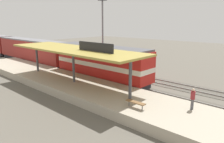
% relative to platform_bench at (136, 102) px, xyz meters
% --- Properties ---
extents(ground_plane, '(120.00, 120.00, 0.00)m').
position_rel_platform_bench_xyz_m(ground_plane, '(8.00, 9.64, -1.34)').
color(ground_plane, '#5B564C').
extents(track_near, '(3.20, 110.00, 0.16)m').
position_rel_platform_bench_xyz_m(track_near, '(6.00, 9.64, -1.31)').
color(track_near, '#4E4941').
rests_on(track_near, ground).
extents(track_far, '(3.20, 110.00, 0.16)m').
position_rel_platform_bench_xyz_m(track_far, '(10.60, 9.64, -1.31)').
color(track_far, '#4E4941').
rests_on(track_far, ground).
extents(platform, '(6.00, 44.00, 0.90)m').
position_rel_platform_bench_xyz_m(platform, '(1.40, 9.64, -0.89)').
color(platform, '#A89E89').
rests_on(platform, ground).
extents(station_canopy, '(5.20, 18.00, 4.70)m').
position_rel_platform_bench_xyz_m(station_canopy, '(1.40, 9.54, 3.19)').
color(station_canopy, '#47474C').
rests_on(station_canopy, platform).
extents(platform_bench, '(0.44, 1.70, 0.50)m').
position_rel_platform_bench_xyz_m(platform_bench, '(0.00, 0.00, 0.00)').
color(platform_bench, '#333338').
rests_on(platform_bench, platform).
extents(locomotive, '(2.93, 14.43, 4.44)m').
position_rel_platform_bench_xyz_m(locomotive, '(6.00, 9.94, 1.07)').
color(locomotive, '#28282D').
rests_on(locomotive, track_near).
extents(passenger_carriage_front, '(2.90, 20.00, 4.24)m').
position_rel_platform_bench_xyz_m(passenger_carriage_front, '(6.00, 27.94, 0.97)').
color(passenger_carriage_front, '#28282D').
rests_on(passenger_carriage_front, track_near).
extents(light_mast, '(1.10, 1.10, 11.70)m').
position_rel_platform_bench_xyz_m(light_mast, '(13.80, 17.32, 7.05)').
color(light_mast, slate).
rests_on(light_mast, ground).
extents(person_waiting, '(0.34, 0.34, 1.71)m').
position_rel_platform_bench_xyz_m(person_waiting, '(2.71, -3.45, 0.51)').
color(person_waiting, '#4C4C51').
rests_on(person_waiting, platform).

